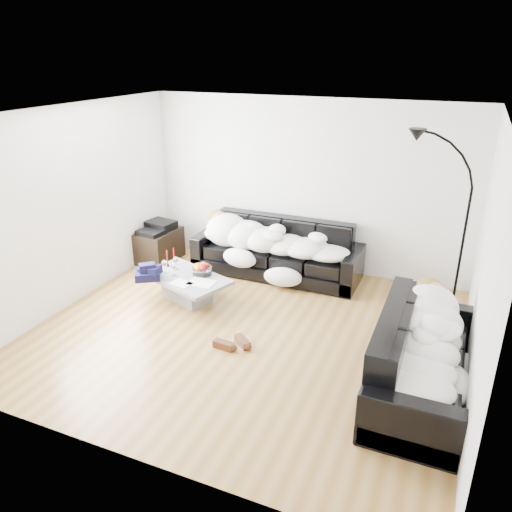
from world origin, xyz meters
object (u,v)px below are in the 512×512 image
at_px(candle_left, 167,258).
at_px(shoes, 233,343).
at_px(sofa_back, 277,249).
at_px(floor_lamp, 463,238).
at_px(sleeper_right, 426,336).
at_px(wine_glass_b, 165,267).
at_px(sofa_right, 423,355).
at_px(coffee_table, 187,288).
at_px(candle_right, 174,257).
at_px(av_cabinet, 159,245).
at_px(wine_glass_a, 176,263).
at_px(sleeper_back, 276,236).
at_px(fruit_bowl, 202,268).
at_px(stereo, 158,227).
at_px(wine_glass_c, 174,269).

distance_m(candle_left, shoes, 1.89).
distance_m(sofa_back, shoes, 2.17).
bearing_deg(shoes, floor_lamp, 56.10).
relative_size(sleeper_right, wine_glass_b, 9.39).
distance_m(sofa_right, floor_lamp, 2.00).
distance_m(coffee_table, candle_right, 0.55).
bearing_deg(av_cabinet, candle_left, -47.07).
xyz_separation_m(wine_glass_a, candle_left, (-0.17, 0.04, 0.03)).
height_order(candle_left, av_cabinet, candle_left).
relative_size(sleeper_back, sleeper_right, 1.21).
bearing_deg(sofa_back, fruit_bowl, -120.97).
bearing_deg(wine_glass_b, coffee_table, 2.48).
bearing_deg(sleeper_right, sleeper_back, 48.97).
bearing_deg(floor_lamp, coffee_table, -141.74).
xyz_separation_m(coffee_table, stereo, (-1.12, 1.03, 0.40)).
bearing_deg(floor_lamp, sofa_right, -75.65).
relative_size(coffee_table, candle_left, 4.94).
xyz_separation_m(sofa_right, floor_lamp, (0.22, 1.89, 0.61)).
relative_size(sleeper_right, shoes, 4.04).
height_order(sofa_right, stereo, sofa_right).
xyz_separation_m(sofa_back, sleeper_back, (0.00, -0.05, 0.22)).
height_order(sofa_right, sleeper_right, sleeper_right).
bearing_deg(coffee_table, wine_glass_c, -163.98).
bearing_deg(sleeper_back, floor_lamp, -3.49).
bearing_deg(wine_glass_c, wine_glass_a, 114.85).
bearing_deg(wine_glass_c, coffee_table, 16.02).
distance_m(sofa_right, candle_right, 3.72).
distance_m(fruit_bowl, wine_glass_a, 0.41).
distance_m(wine_glass_a, stereo, 1.25).
relative_size(wine_glass_a, floor_lamp, 0.09).
bearing_deg(candle_right, wine_glass_a, -50.22).
xyz_separation_m(wine_glass_a, floor_lamp, (3.66, 0.92, 0.59)).
relative_size(candle_left, stereo, 0.55).
height_order(sofa_right, floor_lamp, floor_lamp).
height_order(candle_right, av_cabinet, candle_right).
bearing_deg(stereo, sleeper_back, 14.71).
bearing_deg(stereo, sleeper_right, -14.12).
distance_m(stereo, floor_lamp, 4.55).
distance_m(candle_right, floor_lamp, 3.89).
bearing_deg(candle_left, fruit_bowl, -4.34).
relative_size(wine_glass_c, shoes, 0.43).
bearing_deg(wine_glass_b, fruit_bowl, 18.54).
bearing_deg(sleeper_right, shoes, 90.65).
height_order(candle_left, stereo, stereo).
distance_m(sleeper_right, fruit_bowl, 3.18).
relative_size(wine_glass_a, wine_glass_c, 0.99).
bearing_deg(sleeper_right, wine_glass_b, 77.07).
relative_size(sofa_back, wine_glass_b, 13.45).
xyz_separation_m(coffee_table, wine_glass_c, (-0.16, -0.04, 0.27)).
distance_m(fruit_bowl, av_cabinet, 1.57).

